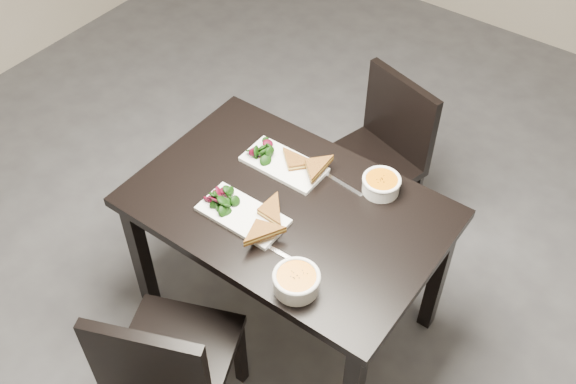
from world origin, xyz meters
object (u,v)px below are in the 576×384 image
at_px(table, 288,221).
at_px(plate_near, 243,215).
at_px(chair_near, 167,364).
at_px(chair_far, 379,151).
at_px(plate_far, 284,164).
at_px(soup_bowl_near, 296,281).
at_px(soup_bowl_far, 381,184).

relative_size(table, plate_near, 3.51).
distance_m(chair_near, chair_far, 1.42).
distance_m(plate_near, plate_far, 0.32).
relative_size(soup_bowl_near, soup_bowl_far, 1.09).
relative_size(chair_far, soup_bowl_near, 5.11).
bearing_deg(table, chair_near, -92.93).
bearing_deg(table, chair_far, 89.75).
bearing_deg(chair_far, soup_bowl_near, -60.27).
relative_size(soup_bowl_near, plate_far, 0.49).
distance_m(plate_near, soup_bowl_near, 0.39).
xyz_separation_m(table, soup_bowl_far, (0.25, 0.28, 0.14)).
relative_size(chair_far, plate_far, 2.50).
distance_m(chair_far, soup_bowl_far, 0.60).
bearing_deg(soup_bowl_near, soup_bowl_far, 90.45).
distance_m(table, soup_bowl_near, 0.42).
distance_m(table, chair_near, 0.71).
relative_size(plate_near, soup_bowl_far, 2.24).
xyz_separation_m(soup_bowl_near, soup_bowl_far, (-0.00, 0.57, -0.00)).
bearing_deg(soup_bowl_near, chair_near, -126.56).
xyz_separation_m(chair_near, plate_far, (-0.10, 0.85, 0.27)).
bearing_deg(plate_near, chair_near, -82.98).
bearing_deg(chair_near, plate_far, 74.72).
xyz_separation_m(table, plate_near, (-0.10, -0.15, 0.11)).
relative_size(table, plate_far, 3.52).
bearing_deg(plate_far, chair_far, 75.92).
distance_m(chair_near, plate_near, 0.61).
bearing_deg(soup_bowl_near, chair_far, 103.64).
height_order(chair_near, plate_near, chair_near).
bearing_deg(plate_near, plate_far, 96.95).
height_order(table, plate_near, plate_near).
bearing_deg(table, plate_far, 130.56).
xyz_separation_m(plate_far, soup_bowl_far, (0.39, 0.11, 0.03)).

